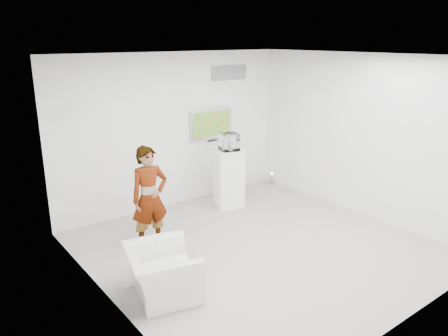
{
  "coord_description": "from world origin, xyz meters",
  "views": [
    {
      "loc": [
        -4.33,
        -4.74,
        3.26
      ],
      "look_at": [
        -0.23,
        0.6,
        1.23
      ],
      "focal_mm": 35.0,
      "sensor_mm": 36.0,
      "label": 1
    }
  ],
  "objects_px": {
    "person": "(150,198)",
    "tv": "(211,124)",
    "armchair": "(162,272)",
    "pedestal": "(229,178)",
    "floor_uplight": "(271,179)"
  },
  "relations": [
    {
      "from": "person",
      "to": "tv",
      "type": "bearing_deg",
      "value": 36.26
    },
    {
      "from": "armchair",
      "to": "pedestal",
      "type": "distance_m",
      "value": 3.31
    },
    {
      "from": "tv",
      "to": "pedestal",
      "type": "xyz_separation_m",
      "value": [
        -0.1,
        -0.73,
        -0.97
      ]
    },
    {
      "from": "tv",
      "to": "floor_uplight",
      "type": "distance_m",
      "value": 2.08
    },
    {
      "from": "pedestal",
      "to": "armchair",
      "type": "bearing_deg",
      "value": -143.45
    },
    {
      "from": "armchair",
      "to": "pedestal",
      "type": "xyz_separation_m",
      "value": [
        2.65,
        1.96,
        0.25
      ]
    },
    {
      "from": "floor_uplight",
      "to": "person",
      "type": "bearing_deg",
      "value": -163.46
    },
    {
      "from": "person",
      "to": "floor_uplight",
      "type": "bearing_deg",
      "value": 20.6
    },
    {
      "from": "armchair",
      "to": "pedestal",
      "type": "height_order",
      "value": "pedestal"
    },
    {
      "from": "floor_uplight",
      "to": "pedestal",
      "type": "bearing_deg",
      "value": -164.52
    },
    {
      "from": "person",
      "to": "floor_uplight",
      "type": "height_order",
      "value": "person"
    },
    {
      "from": "person",
      "to": "armchair",
      "type": "height_order",
      "value": "person"
    },
    {
      "from": "armchair",
      "to": "floor_uplight",
      "type": "relative_size",
      "value": 3.68
    },
    {
      "from": "person",
      "to": "pedestal",
      "type": "height_order",
      "value": "person"
    },
    {
      "from": "tv",
      "to": "armchair",
      "type": "relative_size",
      "value": 1.01
    }
  ]
}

